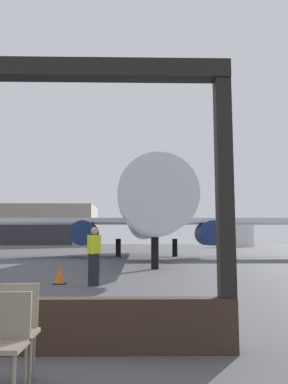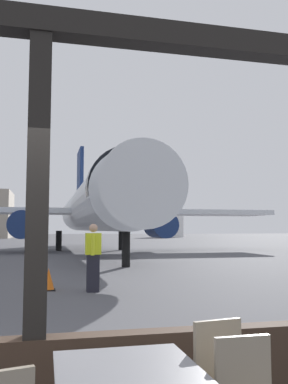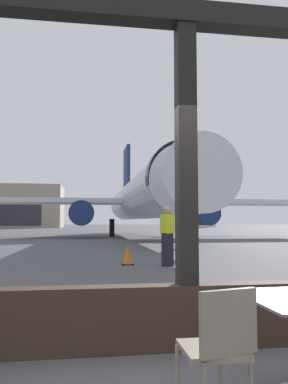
{
  "view_description": "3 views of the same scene",
  "coord_description": "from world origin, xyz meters",
  "px_view_note": "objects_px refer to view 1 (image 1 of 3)",
  "views": [
    {
      "loc": [
        2.52,
        -4.83,
        1.33
      ],
      "look_at": [
        2.88,
        12.93,
        3.56
      ],
      "focal_mm": 36.45,
      "sensor_mm": 36.0,
      "label": 1
    },
    {
      "loc": [
        0.08,
        -3.89,
        1.59
      ],
      "look_at": [
        4.05,
        13.09,
        3.16
      ],
      "focal_mm": 39.04,
      "sensor_mm": 36.0,
      "label": 2
    },
    {
      "loc": [
        -1.02,
        -3.85,
        1.29
      ],
      "look_at": [
        1.77,
        14.94,
        2.77
      ],
      "focal_mm": 35.39,
      "sensor_mm": 36.0,
      "label": 3
    }
  ],
  "objects_px": {
    "distant_hangar": "(38,226)",
    "traffic_cone": "(60,275)",
    "cafe_chair_aisle_left": "(4,335)",
    "airplane": "(147,217)",
    "cafe_chair_window_left": "(16,324)",
    "ground_crew_worker": "(94,255)",
    "fuel_storage_tank": "(240,235)"
  },
  "relations": [
    {
      "from": "cafe_chair_aisle_left",
      "to": "airplane",
      "type": "bearing_deg",
      "value": 85.76
    },
    {
      "from": "cafe_chair_window_left",
      "to": "fuel_storage_tank",
      "type": "xyz_separation_m",
      "value": [
        24.1,
        82.26,
        2.0
      ]
    },
    {
      "from": "cafe_chair_window_left",
      "to": "traffic_cone",
      "type": "xyz_separation_m",
      "value": [
        -1.21,
        8.47,
        -0.27
      ]
    },
    {
      "from": "cafe_chair_aisle_left",
      "to": "ground_crew_worker",
      "type": "relative_size",
      "value": 0.5
    },
    {
      "from": "cafe_chair_aisle_left",
      "to": "traffic_cone",
      "type": "xyz_separation_m",
      "value": [
        -1.22,
        8.83,
        -0.25
      ]
    },
    {
      "from": "airplane",
      "to": "traffic_cone",
      "type": "relative_size",
      "value": 55.13
    },
    {
      "from": "traffic_cone",
      "to": "fuel_storage_tank",
      "type": "bearing_deg",
      "value": 71.07
    },
    {
      "from": "cafe_chair_window_left",
      "to": "distant_hangar",
      "type": "xyz_separation_m",
      "value": [
        -20.11,
        81.36,
        3.88
      ]
    },
    {
      "from": "cafe_chair_window_left",
      "to": "traffic_cone",
      "type": "height_order",
      "value": "cafe_chair_window_left"
    },
    {
      "from": "cafe_chair_window_left",
      "to": "cafe_chair_aisle_left",
      "type": "xyz_separation_m",
      "value": [
        0.01,
        -0.36,
        -0.02
      ]
    },
    {
      "from": "cafe_chair_window_left",
      "to": "cafe_chair_aisle_left",
      "type": "relative_size",
      "value": 1.04
    },
    {
      "from": "traffic_cone",
      "to": "distant_hangar",
      "type": "height_order",
      "value": "distant_hangar"
    },
    {
      "from": "distant_hangar",
      "to": "fuel_storage_tank",
      "type": "bearing_deg",
      "value": 1.17
    },
    {
      "from": "airplane",
      "to": "fuel_storage_tank",
      "type": "height_order",
      "value": "airplane"
    },
    {
      "from": "distant_hangar",
      "to": "fuel_storage_tank",
      "type": "relative_size",
      "value": 3.97
    },
    {
      "from": "traffic_cone",
      "to": "ground_crew_worker",
      "type": "bearing_deg",
      "value": -25.98
    },
    {
      "from": "ground_crew_worker",
      "to": "fuel_storage_tank",
      "type": "relative_size",
      "value": 0.28
    },
    {
      "from": "ground_crew_worker",
      "to": "airplane",
      "type": "bearing_deg",
      "value": 83.58
    },
    {
      "from": "ground_crew_worker",
      "to": "traffic_cone",
      "type": "bearing_deg",
      "value": 154.02
    },
    {
      "from": "distant_hangar",
      "to": "traffic_cone",
      "type": "bearing_deg",
      "value": -75.46
    },
    {
      "from": "cafe_chair_aisle_left",
      "to": "distant_hangar",
      "type": "height_order",
      "value": "distant_hangar"
    },
    {
      "from": "cafe_chair_window_left",
      "to": "airplane",
      "type": "distance_m",
      "value": 27.2
    },
    {
      "from": "cafe_chair_aisle_left",
      "to": "cafe_chair_window_left",
      "type": "bearing_deg",
      "value": 91.99
    },
    {
      "from": "fuel_storage_tank",
      "to": "cafe_chair_window_left",
      "type": "bearing_deg",
      "value": -106.33
    },
    {
      "from": "traffic_cone",
      "to": "fuel_storage_tank",
      "type": "relative_size",
      "value": 0.09
    },
    {
      "from": "distant_hangar",
      "to": "airplane",
      "type": "bearing_deg",
      "value": -67.84
    },
    {
      "from": "airplane",
      "to": "traffic_cone",
      "type": "xyz_separation_m",
      "value": [
        -3.25,
        -18.53,
        -2.93
      ]
    },
    {
      "from": "cafe_chair_window_left",
      "to": "airplane",
      "type": "xyz_separation_m",
      "value": [
        2.04,
        26.99,
        2.65
      ]
    },
    {
      "from": "ground_crew_worker",
      "to": "traffic_cone",
      "type": "relative_size",
      "value": 3.02
    },
    {
      "from": "cafe_chair_window_left",
      "to": "ground_crew_worker",
      "type": "relative_size",
      "value": 0.52
    },
    {
      "from": "cafe_chair_aisle_left",
      "to": "ground_crew_worker",
      "type": "bearing_deg",
      "value": 90.82
    },
    {
      "from": "ground_crew_worker",
      "to": "fuel_storage_tank",
      "type": "distance_m",
      "value": 78.19
    }
  ]
}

